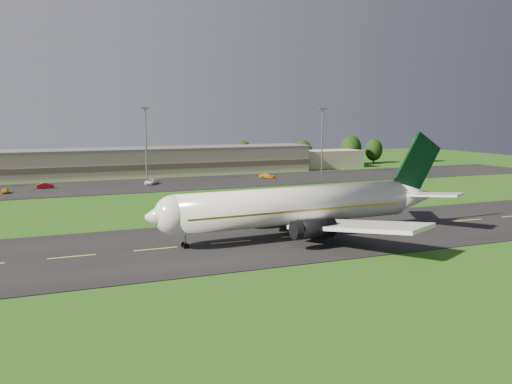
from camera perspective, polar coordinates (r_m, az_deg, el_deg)
name	(u,v)px	position (r m, az deg, el deg)	size (l,w,h in m)	color
ground	(231,243)	(82.63, -2.50, -5.08)	(360.00, 360.00, 0.00)	#214B12
taxiway	(231,242)	(82.62, -2.50, -5.05)	(220.00, 30.00, 0.10)	black
apron	(134,186)	(151.29, -12.06, 0.63)	(260.00, 30.00, 0.10)	black
airliner	(300,206)	(86.24, 4.46, -1.40)	(51.30, 42.12, 15.57)	white
terminal	(140,162)	(175.72, -11.55, 2.91)	(145.00, 16.00, 8.40)	#C2AD94
light_mast_centre	(146,135)	(159.10, -10.97, 5.59)	(2.40, 1.20, 20.35)	gray
light_mast_east	(322,133)	(178.81, 6.63, 5.90)	(2.40, 1.20, 20.35)	gray
tree_line	(217,154)	(191.79, -3.97, 3.82)	(201.75, 9.77, 10.74)	black
service_vehicle_a	(5,191)	(145.27, -23.80, 0.11)	(1.40, 3.47, 1.18)	#C7880B
service_vehicle_b	(45,186)	(151.24, -20.35, 0.60)	(1.44, 4.13, 1.36)	maroon
service_vehicle_c	(151,182)	(152.57, -10.42, 1.02)	(2.36, 5.12, 1.42)	white
service_vehicle_d	(267,176)	(164.73, 1.12, 1.63)	(1.89, 4.66, 1.35)	orange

